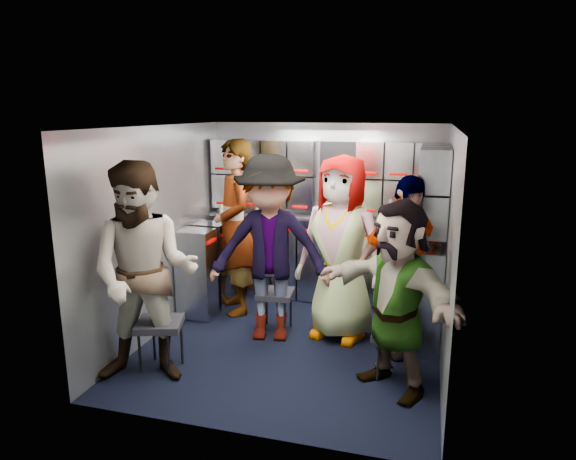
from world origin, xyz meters
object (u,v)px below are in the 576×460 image
(jump_seat_mid_right, at_px, (403,302))
(attendant_arc_a, at_px, (145,275))
(jump_seat_center, at_px, (343,291))
(attendant_standing, at_px, (235,228))
(jump_seat_mid_left, at_px, (275,296))
(jump_seat_near_left, at_px, (160,326))
(jump_seat_near_right, at_px, (396,338))
(attendant_arc_d, at_px, (404,267))
(attendant_arc_e, at_px, (396,297))
(attendant_arc_c, at_px, (341,249))
(attendant_arc_b, at_px, (270,249))

(jump_seat_mid_right, xyz_separation_m, attendant_arc_a, (-2.02, -1.26, 0.50))
(jump_seat_center, bearing_deg, attendant_standing, 171.86)
(jump_seat_mid_right, bearing_deg, jump_seat_mid_left, -178.86)
(attendant_standing, bearing_deg, jump_seat_center, 47.07)
(jump_seat_center, xyz_separation_m, attendant_standing, (-1.25, 0.18, 0.55))
(jump_seat_near_left, height_order, attendant_arc_a, attendant_arc_a)
(jump_seat_mid_left, bearing_deg, attendant_standing, 145.58)
(jump_seat_mid_right, distance_m, jump_seat_near_right, 0.69)
(attendant_arc_d, bearing_deg, jump_seat_near_left, 168.78)
(jump_seat_mid_left, bearing_deg, attendant_arc_d, -6.88)
(jump_seat_mid_right, height_order, jump_seat_near_right, jump_seat_mid_right)
(attendant_standing, relative_size, attendant_arc_e, 1.22)
(attendant_arc_d, relative_size, attendant_arc_e, 1.06)
(attendant_arc_a, bearing_deg, jump_seat_mid_right, 16.90)
(jump_seat_center, relative_size, jump_seat_mid_right, 0.97)
(attendant_arc_c, distance_m, attendant_arc_e, 1.08)
(attendant_arc_e, bearing_deg, jump_seat_mid_right, 128.45)
(jump_seat_near_left, bearing_deg, attendant_arc_e, 6.24)
(jump_seat_near_left, xyz_separation_m, attendant_arc_b, (0.74, 0.88, 0.52))
(jump_seat_mid_right, bearing_deg, attendant_arc_d, -90.00)
(jump_seat_mid_left, xyz_separation_m, attendant_standing, (-0.59, 0.40, 0.60))
(jump_seat_near_left, height_order, jump_seat_mid_right, jump_seat_mid_right)
(jump_seat_mid_right, height_order, attendant_arc_c, attendant_arc_c)
(attendant_arc_c, bearing_deg, attendant_arc_b, -147.43)
(jump_seat_center, bearing_deg, attendant_arc_c, -90.00)
(jump_seat_mid_left, xyz_separation_m, jump_seat_mid_right, (1.28, 0.03, 0.05))
(jump_seat_near_left, height_order, attendant_arc_b, attendant_arc_b)
(jump_seat_near_left, distance_m, attendant_arc_a, 0.56)
(jump_seat_mid_left, height_order, attendant_arc_c, attendant_arc_c)
(jump_seat_mid_left, xyz_separation_m, attendant_arc_e, (1.27, -0.84, 0.42))
(attendant_arc_a, bearing_deg, attendant_arc_c, 27.40)
(jump_seat_near_left, distance_m, attendant_arc_e, 2.05)
(attendant_arc_c, bearing_deg, jump_seat_near_left, -127.97)
(jump_seat_center, distance_m, attendant_arc_e, 1.28)
(attendant_arc_b, bearing_deg, attendant_arc_e, -36.70)
(jump_seat_near_left, distance_m, jump_seat_center, 1.90)
(jump_seat_near_right, bearing_deg, attendant_arc_b, 159.32)
(jump_seat_near_left, distance_m, jump_seat_mid_right, 2.29)
(attendant_arc_c, bearing_deg, jump_seat_mid_right, 11.92)
(attendant_standing, distance_m, attendant_arc_b, 0.83)
(jump_seat_center, bearing_deg, jump_seat_near_right, -55.63)
(jump_seat_mid_left, height_order, attendant_arc_d, attendant_arc_d)
(jump_seat_center, bearing_deg, attendant_arc_d, -31.52)
(jump_seat_mid_right, xyz_separation_m, attendant_arc_b, (-1.28, -0.21, 0.49))
(attendant_arc_c, relative_size, attendant_arc_e, 1.15)
(jump_seat_center, bearing_deg, attendant_arc_b, -148.53)
(jump_seat_near_left, bearing_deg, attendant_standing, 84.33)
(jump_seat_center, height_order, attendant_arc_d, attendant_arc_d)
(attendant_standing, bearing_deg, jump_seat_near_left, -40.46)
(jump_seat_mid_left, distance_m, attendant_arc_b, 0.57)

